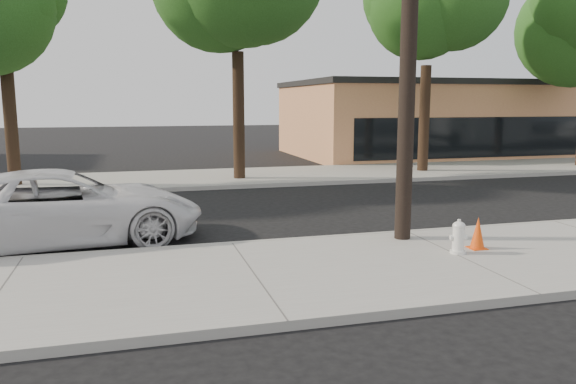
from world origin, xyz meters
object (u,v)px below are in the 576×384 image
object	(u,v)px
utility_pole	(409,19)
fire_hydrant	(458,238)
traffic_cone	(478,233)
police_cruiser	(64,207)

from	to	relation	value
utility_pole	fire_hydrant	xyz separation A→B (m)	(0.48, -1.39, -4.25)
utility_pole	traffic_cone	xyz separation A→B (m)	(1.05, -1.18, -4.24)
fire_hydrant	utility_pole	bearing A→B (deg)	121.67
utility_pole	fire_hydrant	distance (m)	4.49
police_cruiser	fire_hydrant	bearing A→B (deg)	-121.11
utility_pole	police_cruiser	distance (m)	8.25
police_cruiser	utility_pole	bearing A→B (deg)	-112.67
utility_pole	fire_hydrant	size ratio (longest dim) A/B	14.36
utility_pole	traffic_cone	bearing A→B (deg)	-48.35
police_cruiser	fire_hydrant	world-z (taller)	police_cruiser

